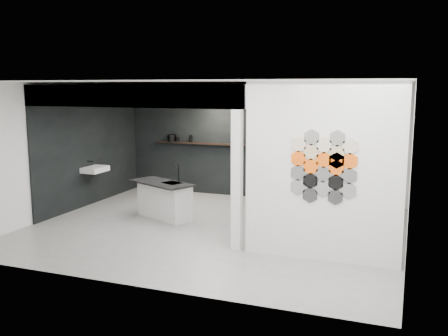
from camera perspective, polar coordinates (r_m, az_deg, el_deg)
floor at (r=9.72m, az=-1.18°, el=-6.97°), size 7.00×6.00×0.01m
partition_panel at (r=7.87m, az=11.20°, el=-0.51°), size 2.45×0.15×2.80m
bay_clad_back at (r=12.67m, az=-1.66°, el=2.29°), size 4.40×0.04×2.35m
bay_clad_left at (r=12.00m, az=-14.94°, el=1.59°), size 0.04×4.00×2.35m
bulkhead at (r=10.78m, az=-5.72°, el=8.36°), size 4.40×4.00×0.40m
corner_column at (r=8.25m, az=1.49°, el=-1.48°), size 0.16×0.16×2.35m
fascia_beam at (r=9.10m, az=-11.14°, el=8.07°), size 4.40×0.16×0.40m
wall_basin at (r=11.75m, az=-14.53°, el=-0.15°), size 0.40×0.60×0.12m
display_shelf at (r=12.52m, az=-1.42°, el=2.79°), size 3.00×0.15×0.04m
kitchen_island at (r=10.49m, az=-6.82°, el=-3.57°), size 1.58×1.19×1.17m
stockpot at (r=12.96m, az=-5.98°, el=3.45°), size 0.22×0.22×0.18m
kettle at (r=12.14m, az=3.33°, el=3.02°), size 0.18×0.18×0.15m
glass_bowl at (r=12.07m, az=4.53°, el=2.85°), size 0.17×0.17×0.10m
glass_vase at (r=12.07m, az=4.53°, el=2.91°), size 0.10×0.10×0.12m
bottle_dark at (r=12.73m, az=-3.82°, el=3.38°), size 0.09×0.09×0.18m
utensil_cup at (r=12.90m, az=-5.35°, el=3.29°), size 0.12×0.12×0.11m
hex_tile_cluster at (r=7.77m, az=11.36°, el=0.13°), size 1.04×0.02×1.16m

